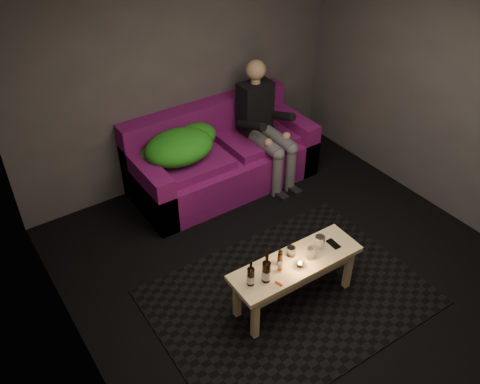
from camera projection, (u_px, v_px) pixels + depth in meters
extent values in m
plane|color=black|center=(304.00, 280.00, 4.87)|extent=(4.50, 4.50, 0.00)
plane|color=silver|center=(334.00, 3.00, 3.31)|extent=(4.50, 4.50, 0.00)
plane|color=#464446|center=(180.00, 73.00, 5.58)|extent=(4.00, 0.00, 4.00)
plane|color=#464446|center=(75.00, 268.00, 3.19)|extent=(0.00, 4.50, 4.50)
plane|color=#464446|center=(470.00, 104.00, 4.99)|extent=(0.00, 4.50, 4.50)
cube|color=black|center=(289.00, 296.00, 4.70)|extent=(2.46, 1.81, 0.01)
cube|color=#650D58|center=(223.00, 168.00, 6.01)|extent=(2.15, 0.97, 0.45)
cube|color=#650D58|center=(206.00, 121.00, 5.97)|extent=(2.15, 0.24, 0.47)
cube|color=#650D58|center=(148.00, 188.00, 5.51)|extent=(0.21, 0.97, 0.67)
cube|color=#650D58|center=(288.00, 137.00, 6.38)|extent=(0.21, 0.97, 0.67)
cube|color=#650D58|center=(191.00, 163.00, 5.61)|extent=(0.80, 0.64, 0.11)
cube|color=#650D58|center=(257.00, 139.00, 6.01)|extent=(0.80, 0.64, 0.11)
ellipsoid|color=#23991B|center=(179.00, 147.00, 5.47)|extent=(0.77, 0.60, 0.32)
ellipsoid|color=#23991B|center=(196.00, 136.00, 5.72)|extent=(0.47, 0.39, 0.26)
ellipsoid|color=#23991B|center=(155.00, 154.00, 5.49)|extent=(0.34, 0.28, 0.17)
cube|color=black|center=(255.00, 107.00, 5.88)|extent=(0.39, 0.24, 0.59)
sphere|color=tan|center=(256.00, 70.00, 5.61)|extent=(0.23, 0.23, 0.23)
cylinder|color=#4E5259|center=(265.00, 144.00, 5.79)|extent=(0.15, 0.54, 0.15)
cylinder|color=#4E5259|center=(278.00, 139.00, 5.88)|extent=(0.15, 0.54, 0.15)
cylinder|color=#4E5259|center=(277.00, 175.00, 5.80)|extent=(0.12, 0.12, 0.55)
cylinder|color=#4E5259|center=(291.00, 170.00, 5.89)|extent=(0.12, 0.12, 0.55)
cube|color=black|center=(280.00, 195.00, 5.90)|extent=(0.10, 0.24, 0.06)
cube|color=black|center=(293.00, 189.00, 5.99)|extent=(0.10, 0.24, 0.06)
cube|color=#EBC58A|center=(296.00, 263.00, 4.38)|extent=(1.22, 0.41, 0.04)
cube|color=#EBC58A|center=(295.00, 269.00, 4.43)|extent=(1.07, 0.32, 0.11)
cube|color=#EBC58A|center=(255.00, 319.00, 4.21)|extent=(0.06, 0.06, 0.45)
cube|color=#EBC58A|center=(237.00, 298.00, 4.39)|extent=(0.06, 0.06, 0.45)
cube|color=#EBC58A|center=(348.00, 269.00, 4.67)|extent=(0.06, 0.06, 0.45)
cube|color=#EBC58A|center=(328.00, 252.00, 4.85)|extent=(0.06, 0.06, 0.45)
cylinder|color=black|center=(251.00, 277.00, 4.11)|extent=(0.06, 0.06, 0.17)
cylinder|color=white|center=(251.00, 279.00, 4.12)|extent=(0.06, 0.06, 0.07)
cone|color=black|center=(251.00, 268.00, 4.05)|extent=(0.06, 0.06, 0.03)
cylinder|color=black|center=(251.00, 265.00, 4.03)|extent=(0.02, 0.02, 0.08)
cylinder|color=black|center=(266.00, 272.00, 4.13)|extent=(0.07, 0.07, 0.20)
cylinder|color=white|center=(266.00, 274.00, 4.15)|extent=(0.07, 0.07, 0.08)
cone|color=black|center=(267.00, 262.00, 4.06)|extent=(0.07, 0.07, 0.03)
cylinder|color=black|center=(267.00, 259.00, 4.04)|extent=(0.03, 0.03, 0.09)
cylinder|color=silver|center=(280.00, 267.00, 4.25)|extent=(0.05, 0.05, 0.09)
cylinder|color=black|center=(280.00, 259.00, 4.31)|extent=(0.05, 0.05, 0.12)
cylinder|color=white|center=(291.00, 251.00, 4.40)|extent=(0.09, 0.09, 0.09)
cylinder|color=white|center=(300.00, 264.00, 4.31)|extent=(0.06, 0.06, 0.04)
sphere|color=orange|center=(300.00, 263.00, 4.30)|extent=(0.02, 0.02, 0.02)
cylinder|color=white|center=(312.00, 253.00, 4.38)|extent=(0.09, 0.09, 0.10)
cylinder|color=silver|center=(320.00, 242.00, 4.48)|extent=(0.10, 0.10, 0.12)
cube|color=black|center=(333.00, 244.00, 4.54)|extent=(0.07, 0.14, 0.01)
cube|color=red|center=(279.00, 284.00, 4.15)|extent=(0.04, 0.07, 0.01)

